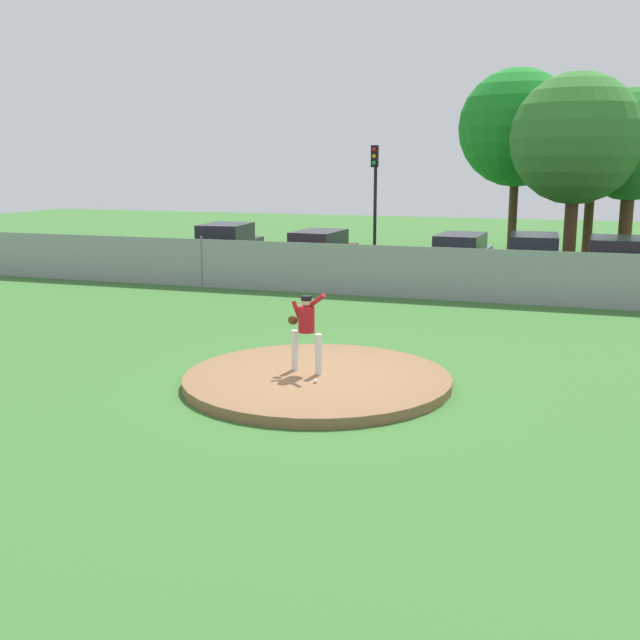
{
  "coord_description": "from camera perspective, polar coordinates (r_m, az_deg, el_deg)",
  "views": [
    {
      "loc": [
        4.54,
        -13.71,
        4.27
      ],
      "look_at": [
        -0.36,
        1.27,
        1.01
      ],
      "focal_mm": 43.28,
      "sensor_mm": 36.0,
      "label": 1
    }
  ],
  "objects": [
    {
      "name": "parked_car_teal",
      "position": [
        28.86,
        15.48,
        4.38
      ],
      "size": [
        2.01,
        4.8,
        1.69
      ],
      "color": "#146066",
      "rests_on": "ground_plane"
    },
    {
      "name": "parked_car_red",
      "position": [
        29.6,
        -0.09,
        4.95
      ],
      "size": [
        1.97,
        4.52,
        1.66
      ],
      "color": "#A81919",
      "rests_on": "ground_plane"
    },
    {
      "name": "asphalt_strip",
      "position": [
        28.89,
        8.88,
        3.06
      ],
      "size": [
        44.0,
        7.0,
        0.01
      ],
      "primitive_type": "cube",
      "color": "#2B2B2D",
      "rests_on": "ground_plane"
    },
    {
      "name": "parked_car_burgundy",
      "position": [
        28.24,
        21.03,
        3.89
      ],
      "size": [
        2.07,
        4.66,
        1.72
      ],
      "color": "maroon",
      "rests_on": "ground_plane"
    },
    {
      "name": "parked_car_charcoal",
      "position": [
        31.76,
        -6.97,
        5.4
      ],
      "size": [
        2.17,
        4.4,
        1.77
      ],
      "color": "#232328",
      "rests_on": "ground_plane"
    },
    {
      "name": "parked_car_slate",
      "position": [
        29.04,
        10.31,
        4.61
      ],
      "size": [
        1.95,
        4.58,
        1.63
      ],
      "color": "slate",
      "rests_on": "ground_plane"
    },
    {
      "name": "pitcher_youth",
      "position": [
        14.99,
        -1.05,
        -0.38
      ],
      "size": [
        0.82,
        0.32,
        1.61
      ],
      "color": "silver",
      "rests_on": "pitchers_mound"
    },
    {
      "name": "tree_slender_far",
      "position": [
        36.48,
        22.06,
        11.89
      ],
      "size": [
        4.8,
        4.8,
        7.36
      ],
      "color": "#4C331E",
      "rests_on": "ground_plane"
    },
    {
      "name": "ground_plane",
      "position": [
        20.67,
        5.02,
        -0.28
      ],
      "size": [
        80.0,
        80.0,
        0.0
      ],
      "primitive_type": "plane",
      "color": "#386B2D"
    },
    {
      "name": "tree_broad_right",
      "position": [
        37.84,
        14.36,
        13.58
      ],
      "size": [
        5.4,
        5.4,
        8.47
      ],
      "color": "#4C331E",
      "rests_on": "ground_plane"
    },
    {
      "name": "tree_leaning_west",
      "position": [
        37.6,
        19.59,
        12.39
      ],
      "size": [
        4.51,
        4.51,
        7.43
      ],
      "color": "#4C331E",
      "rests_on": "ground_plane"
    },
    {
      "name": "pitchers_mound",
      "position": [
        15.03,
        -0.21,
        -4.44
      ],
      "size": [
        5.21,
        5.21,
        0.19
      ],
      "primitive_type": "cylinder",
      "color": "brown",
      "rests_on": "ground_plane"
    },
    {
      "name": "traffic_light_near",
      "position": [
        33.05,
        4.08,
        10.07
      ],
      "size": [
        0.28,
        0.46,
        4.9
      ],
      "color": "black",
      "rests_on": "ground_plane"
    },
    {
      "name": "baseball",
      "position": [
        14.47,
        -0.35,
        -4.53
      ],
      "size": [
        0.07,
        0.07,
        0.07
      ],
      "primitive_type": "sphere",
      "color": "white",
      "rests_on": "pitchers_mound"
    },
    {
      "name": "chainlink_fence",
      "position": [
        24.38,
        7.21,
        3.49
      ],
      "size": [
        37.45,
        0.07,
        1.76
      ],
      "color": "gray",
      "rests_on": "ground_plane"
    },
    {
      "name": "tree_bushy_near",
      "position": [
        34.75,
        18.41,
        12.58
      ],
      "size": [
        5.47,
        5.47,
        7.91
      ],
      "color": "#4C331E",
      "rests_on": "ground_plane"
    }
  ]
}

